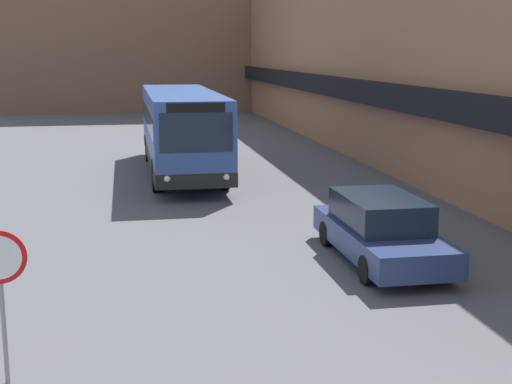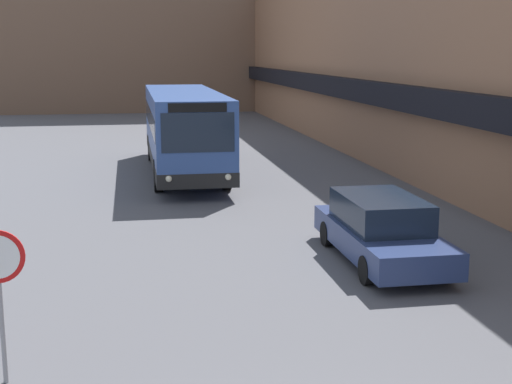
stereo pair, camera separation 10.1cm
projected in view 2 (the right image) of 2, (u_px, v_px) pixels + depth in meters
The scene contains 4 objects.
building_row_right at pixel (415, 54), 30.71m from camera, with size 5.50×60.00×9.14m.
building_backdrop_far at pixel (155, 20), 57.31m from camera, with size 26.00×8.00×14.23m.
city_bus at pixel (184, 129), 27.35m from camera, with size 2.59×11.57×3.16m.
parked_car_front at pixel (381, 229), 15.99m from camera, with size 1.87×4.83×1.48m.
Camera 2 is at (-2.28, -5.60, 4.66)m, focal length 50.00 mm.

